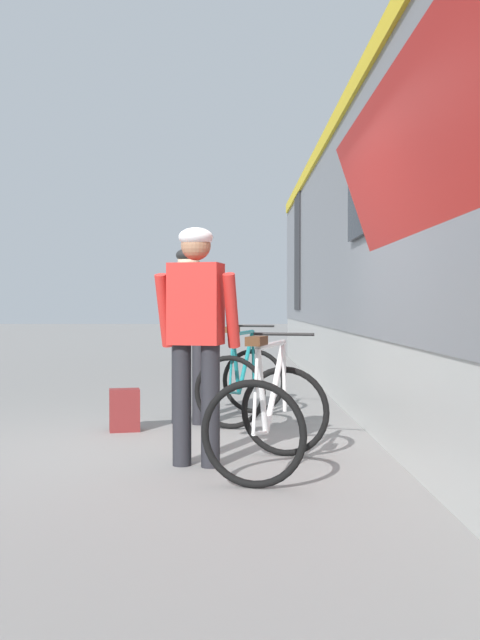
{
  "coord_description": "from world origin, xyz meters",
  "views": [
    {
      "loc": [
        0.5,
        -5.73,
        1.19
      ],
      "look_at": [
        0.55,
        1.03,
        1.05
      ],
      "focal_mm": 39.81,
      "sensor_mm": 36.0,
      "label": 1
    }
  ],
  "objects": [
    {
      "name": "ground_plane",
      "position": [
        0.0,
        0.0,
        0.0
      ],
      "size": [
        80.0,
        80.0,
        0.0
      ],
      "primitive_type": "plane",
      "color": "gray"
    },
    {
      "name": "cyclist_near_in_red",
      "position": [
        0.22,
        -0.51,
        1.05
      ],
      "size": [
        0.65,
        0.4,
        1.76
      ],
      "color": "#232328",
      "rests_on": "ground"
    },
    {
      "name": "cyclist_far_in_olive",
      "position": [
        0.04,
        1.37,
        1.05
      ],
      "size": [
        0.66,
        0.43,
        1.76
      ],
      "color": "#232328",
      "rests_on": "ground"
    },
    {
      "name": "bicycle_near_white",
      "position": [
        0.76,
        -0.67,
        0.4
      ],
      "size": [
        0.97,
        1.22,
        0.99
      ],
      "color": "black",
      "rests_on": "ground"
    },
    {
      "name": "bicycle_far_teal",
      "position": [
        0.58,
        1.55,
        0.4
      ],
      "size": [
        0.96,
        1.21,
        0.99
      ],
      "color": "black",
      "rests_on": "ground"
    },
    {
      "name": "backpack_on_platform",
      "position": [
        -0.54,
        0.95,
        0.2
      ],
      "size": [
        0.31,
        0.23,
        0.4
      ],
      "primitive_type": "cube",
      "rotation": [
        0.0,
        0.0,
        0.21
      ],
      "color": "maroon",
      "rests_on": "ground"
    }
  ]
}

